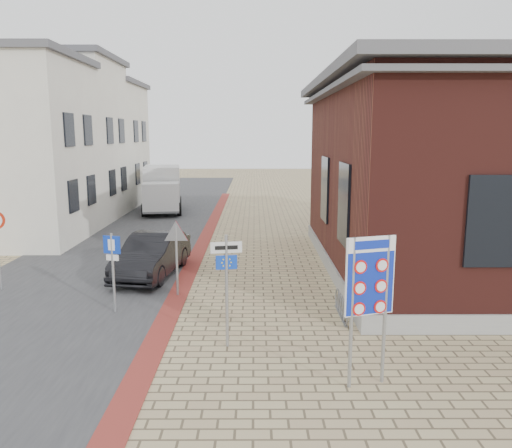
# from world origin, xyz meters

# --- Properties ---
(ground) EXTENTS (120.00, 120.00, 0.00)m
(ground) POSITION_xyz_m (0.00, 0.00, 0.00)
(ground) COLOR tan
(ground) RESTS_ON ground
(road_strip) EXTENTS (7.00, 60.00, 0.02)m
(road_strip) POSITION_xyz_m (-5.50, 15.00, 0.01)
(road_strip) COLOR #38383A
(road_strip) RESTS_ON ground
(curb_strip) EXTENTS (0.60, 40.00, 0.02)m
(curb_strip) POSITION_xyz_m (-2.00, 10.00, 0.01)
(curb_strip) COLOR maroon
(curb_strip) RESTS_ON ground
(brick_building) EXTENTS (13.00, 13.00, 6.80)m
(brick_building) POSITION_xyz_m (8.99, 7.00, 3.49)
(brick_building) COLOR gray
(brick_building) RESTS_ON ground
(townhouse_near) EXTENTS (7.40, 6.40, 8.30)m
(townhouse_near) POSITION_xyz_m (-10.99, 12.00, 4.17)
(townhouse_near) COLOR silver
(townhouse_near) RESTS_ON ground
(townhouse_mid) EXTENTS (7.40, 6.40, 9.10)m
(townhouse_mid) POSITION_xyz_m (-10.99, 18.00, 4.57)
(townhouse_mid) COLOR silver
(townhouse_mid) RESTS_ON ground
(townhouse_far) EXTENTS (7.40, 6.40, 8.30)m
(townhouse_far) POSITION_xyz_m (-10.99, 24.00, 4.17)
(townhouse_far) COLOR silver
(townhouse_far) RESTS_ON ground
(bike_rack) EXTENTS (0.08, 1.80, 0.60)m
(bike_rack) POSITION_xyz_m (2.65, 2.20, 0.26)
(bike_rack) COLOR slate
(bike_rack) RESTS_ON ground
(sedan) EXTENTS (2.14, 4.57, 1.45)m
(sedan) POSITION_xyz_m (-3.20, 6.17, 0.72)
(sedan) COLOR black
(sedan) RESTS_ON ground
(box_truck) EXTENTS (2.89, 5.63, 2.81)m
(box_truck) POSITION_xyz_m (-5.45, 20.49, 1.45)
(box_truck) COLOR slate
(box_truck) RESTS_ON ground
(border_sign) EXTENTS (0.98, 0.33, 2.96)m
(border_sign) POSITION_xyz_m (2.50, -1.50, 2.13)
(border_sign) COLOR gray
(border_sign) RESTS_ON ground
(essen_sign) EXTENTS (0.70, 0.16, 2.62)m
(essen_sign) POSITION_xyz_m (-0.30, 0.30, 1.75)
(essen_sign) COLOR gray
(essen_sign) RESTS_ON ground
(parking_sign) EXTENTS (0.48, 0.16, 2.21)m
(parking_sign) POSITION_xyz_m (-3.50, 2.51, 1.49)
(parking_sign) COLOR gray
(parking_sign) RESTS_ON ground
(yield_sign) EXTENTS (0.80, 0.08, 2.26)m
(yield_sign) POSITION_xyz_m (-2.00, 3.95, 1.71)
(yield_sign) COLOR gray
(yield_sign) RESTS_ON ground
(bollard) EXTENTS (0.11, 0.11, 0.91)m
(bollard) POSITION_xyz_m (-3.02, 5.00, 0.45)
(bollard) COLOR #EF3D0C
(bollard) RESTS_ON ground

